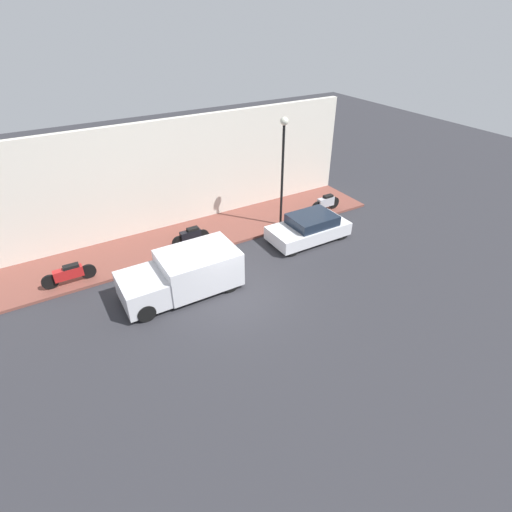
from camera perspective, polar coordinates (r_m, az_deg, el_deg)
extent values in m
plane|color=#2D2D33|center=(15.68, -2.86, -5.42)|extent=(60.00, 60.00, 0.00)
cube|color=brown|center=(19.41, -9.73, 2.48)|extent=(3.16, 19.76, 0.12)
cube|color=silver|center=(19.80, -12.36, 11.10)|extent=(0.30, 19.76, 5.26)
cube|color=silver|center=(19.11, 7.46, 3.63)|extent=(1.85, 3.81, 0.61)
cube|color=#192333|center=(18.97, 8.03, 5.17)|extent=(1.62, 2.10, 0.46)
cylinder|color=black|center=(17.88, 5.29, 0.98)|extent=(0.20, 0.63, 0.63)
cylinder|color=black|center=(19.01, 2.50, 3.17)|extent=(0.20, 0.63, 0.63)
cylinder|color=black|center=(19.50, 12.22, 3.22)|extent=(0.20, 0.63, 0.63)
cylinder|color=black|center=(20.55, 9.29, 5.14)|extent=(0.20, 0.63, 0.63)
cube|color=silver|center=(15.72, -8.18, -1.63)|extent=(2.08, 2.95, 1.41)
cube|color=silver|center=(15.33, -15.90, -4.67)|extent=(1.98, 1.59, 0.99)
cube|color=#192333|center=(15.14, -16.90, -4.09)|extent=(1.77, 0.87, 0.40)
cylinder|color=black|center=(14.80, -15.42, -7.83)|extent=(0.22, 0.68, 0.68)
cylinder|color=black|center=(16.23, -17.35, -4.14)|extent=(0.22, 0.68, 0.68)
cylinder|color=black|center=(15.65, -3.71, -4.00)|extent=(0.22, 0.68, 0.68)
cylinder|color=black|center=(17.01, -6.54, -0.83)|extent=(0.22, 0.68, 0.68)
cube|color=#B7B7BF|center=(21.75, 9.93, 7.62)|extent=(0.30, 0.96, 0.48)
cube|color=black|center=(21.71, 10.27, 8.40)|extent=(0.27, 0.52, 0.12)
cylinder|color=black|center=(21.49, 8.68, 6.86)|extent=(0.10, 0.65, 0.65)
cylinder|color=black|center=(22.18, 11.04, 7.47)|extent=(0.10, 0.65, 0.65)
cube|color=#B21E1E|center=(17.42, -25.23, -2.23)|extent=(0.30, 1.10, 0.42)
cube|color=black|center=(17.28, -24.96, -1.36)|extent=(0.27, 0.60, 0.12)
cylinder|color=black|center=(17.51, -27.36, -3.32)|extent=(0.10, 0.62, 0.62)
cylinder|color=black|center=(17.53, -22.84, -2.03)|extent=(0.10, 0.62, 0.62)
cube|color=black|center=(18.49, -9.33, 2.92)|extent=(0.30, 0.96, 0.48)
cube|color=black|center=(18.38, -9.04, 3.84)|extent=(0.27, 0.52, 0.12)
cylinder|color=black|center=(18.42, -10.96, 1.93)|extent=(0.10, 0.63, 0.63)
cylinder|color=black|center=(18.77, -7.63, 2.88)|extent=(0.10, 0.63, 0.63)
cylinder|color=black|center=(19.26, 3.76, 11.12)|extent=(0.12, 0.12, 4.99)
sphere|color=silver|center=(18.47, 4.06, 18.67)|extent=(0.37, 0.37, 0.37)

